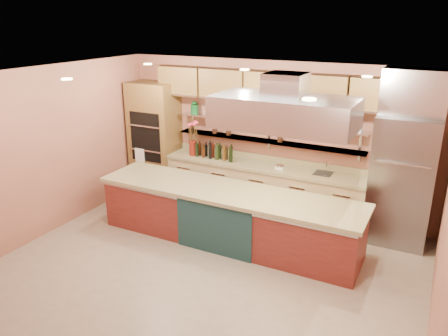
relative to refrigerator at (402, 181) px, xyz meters
The scene contains 21 objects.
floor 3.35m from the refrigerator, 137.68° to the right, with size 6.00×5.00×0.02m, color gray.
ceiling 3.63m from the refrigerator, 137.68° to the right, with size 6.00×5.00×0.02m, color black.
wall_back 2.40m from the refrigerator, behind, with size 6.00×0.04×2.80m, color #A2624C.
wall_front 5.21m from the refrigerator, 116.86° to the right, with size 6.00×0.04×2.80m, color #A2624C.
wall_left 5.77m from the refrigerator, 158.20° to the right, with size 0.04×5.00×2.80m, color #A2624C.
wall_right 2.26m from the refrigerator, 73.10° to the right, with size 0.04×5.00×2.80m, color #A2624C.
oven_stack 4.80m from the refrigerator, behind, with size 0.95×0.64×2.30m, color brown.
refrigerator is the anchor object (origin of this frame).
back_counter 2.47m from the refrigerator, behind, with size 3.84×0.64×0.93m, color tan.
wall_shelf_lower 2.43m from the refrigerator, behind, with size 3.60×0.26×0.03m, color silver.
wall_shelf_upper 2.50m from the refrigerator, behind, with size 3.60×0.26×0.03m, color silver.
upper_cabinets 2.69m from the refrigerator, behind, with size 4.60×0.36×0.55m, color brown.
range_hood 2.35m from the refrigerator, 140.80° to the right, with size 2.00×1.00×0.45m, color silver.
ceiling_downlights 3.50m from the refrigerator, 140.46° to the right, with size 4.00×2.80×0.02m, color #FFE5A5.
island 2.84m from the refrigerator, 152.61° to the right, with size 4.31×0.94×0.90m, color maroon.
flower_vase 3.87m from the refrigerator, behind, with size 0.16×0.16×0.29m, color maroon.
oil_bottle_cluster 3.39m from the refrigerator, behind, with size 0.86×0.25×0.28m, color black.
kitchen_scale 2.05m from the refrigerator, behind, with size 0.15×0.11×0.08m, color white.
bar_faucet 1.24m from the refrigerator, behind, with size 0.03×0.03×0.23m, color silver.
copper_kettle 3.52m from the refrigerator, behind, with size 0.17×0.17×0.14m, color #C3682D.
green_canister 2.87m from the refrigerator, behind, with size 0.16×0.16×0.19m, color #0F491E.
Camera 1 is at (2.78, -4.93, 3.53)m, focal length 35.00 mm.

